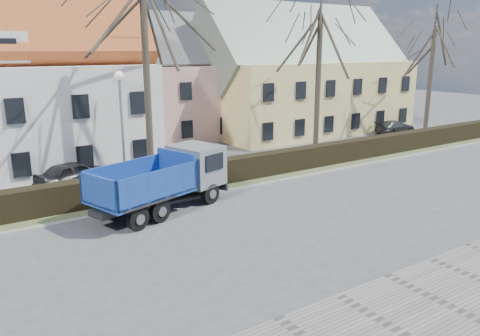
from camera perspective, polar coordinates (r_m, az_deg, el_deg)
ground at (r=20.15m, az=4.18°, el=-6.47°), size 120.00×120.00×0.00m
sidewalk_near at (r=14.98m, az=25.08°, el=-15.54°), size 80.00×5.00×0.08m
curb_far at (r=23.73m, az=-2.56°, el=-3.02°), size 80.00×0.30×0.12m
grass_strip at (r=25.07m, az=-4.43°, el=-2.11°), size 80.00×3.00×0.10m
hedge at (r=24.73m, az=-4.24°, el=-0.89°), size 60.00×0.90×1.30m
building_pink at (r=38.32m, az=-9.36°, el=9.52°), size 10.80×8.80×8.00m
building_yellow at (r=42.22m, az=7.66°, el=10.37°), size 18.80×10.80×8.50m
tree_1 at (r=25.27m, az=-11.37°, el=12.24°), size 9.20×9.20×12.65m
tree_2 at (r=31.82m, az=9.54°, el=11.24°), size 8.00×8.00×11.00m
tree_3 at (r=40.91m, az=22.23°, el=10.68°), size 7.60×7.60×10.45m
dump_truck at (r=21.10m, az=-10.12°, el=-1.75°), size 7.32×4.52×2.75m
streetlight at (r=23.51m, az=-14.11°, el=4.02°), size 0.48×0.48×6.20m
cart_frame at (r=21.82m, az=-11.69°, el=-4.12°), size 0.76×0.44×0.69m
parked_car_a at (r=26.24m, az=-19.49°, el=-0.68°), size 4.42×2.70×1.41m
parked_car_b at (r=42.51m, az=18.38°, el=4.78°), size 3.92×1.72×1.12m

